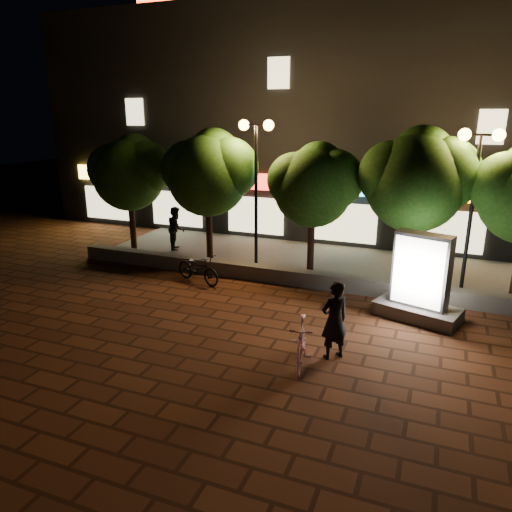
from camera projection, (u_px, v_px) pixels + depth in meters
The scene contains 15 objects.
ground at pixel (237, 332), 12.43m from camera, with size 80.00×80.00×0.00m, color brown.
retaining_wall at pixel (285, 276), 15.92m from camera, with size 16.00×0.45×0.50m, color slate.
sidewalk at pixel (305, 261), 18.21m from camera, with size 16.00×5.00×0.08m, color slate.
building_block at pixel (345, 123), 22.54m from camera, with size 28.00×8.12×11.30m.
tree_far_left at pixel (130, 170), 18.77m from camera, with size 3.36×2.80×4.63m.
tree_left at pixel (210, 170), 17.50m from camera, with size 3.60×3.00×4.89m.
tree_mid at pixel (315, 182), 16.16m from camera, with size 3.24×2.70×4.50m.
tree_right at pixel (418, 177), 14.90m from camera, with size 3.72×3.10×5.07m.
street_lamp_left at pixel (256, 157), 16.41m from camera, with size 1.26×0.36×5.18m.
street_lamp_right at pixel (477, 169), 14.00m from camera, with size 1.26×0.36×4.98m.
ad_kiosk at pixel (420, 285), 13.01m from camera, with size 2.47×1.73×2.43m.
scooter_pink at pixel (301, 343), 10.70m from camera, with size 0.51×1.79×1.08m, color #F3A1C4.
rider at pixel (334, 320), 10.89m from camera, with size 0.69×0.45×1.89m, color black.
scooter_parked at pixel (198, 268), 15.91m from camera, with size 0.66×1.89×0.99m, color black.
pedestrian at pixel (176, 228), 19.39m from camera, with size 0.86×0.67×1.77m, color black.
Camera 1 is at (4.61, -10.34, 5.53)m, focal length 33.37 mm.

